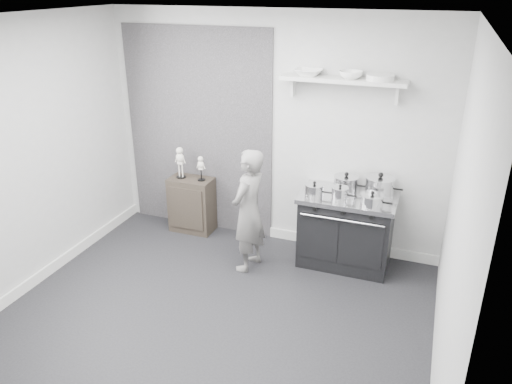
% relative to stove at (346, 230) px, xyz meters
% --- Properties ---
extents(ground, '(4.00, 4.00, 0.00)m').
position_rel_stove_xyz_m(ground, '(-0.98, -1.48, -0.42)').
color(ground, black).
rests_on(ground, ground).
extents(room_shell, '(4.02, 3.62, 2.71)m').
position_rel_stove_xyz_m(room_shell, '(-1.07, -1.33, 1.22)').
color(room_shell, '#ACABA9').
rests_on(room_shell, ground).
extents(wall_shelf, '(1.30, 0.26, 0.24)m').
position_rel_stove_xyz_m(wall_shelf, '(-0.18, 0.20, 1.59)').
color(wall_shelf, silver).
rests_on(wall_shelf, room_shell).
extents(stove, '(1.03, 0.65, 0.83)m').
position_rel_stove_xyz_m(stove, '(0.00, 0.00, 0.00)').
color(stove, black).
rests_on(stove, ground).
extents(side_cabinet, '(0.54, 0.32, 0.70)m').
position_rel_stove_xyz_m(side_cabinet, '(-1.98, 0.13, -0.07)').
color(side_cabinet, black).
rests_on(side_cabinet, ground).
extents(child, '(0.41, 0.55, 1.38)m').
position_rel_stove_xyz_m(child, '(-0.98, -0.46, 0.27)').
color(child, slate).
rests_on(child, ground).
extents(pot_front_left, '(0.29, 0.21, 0.17)m').
position_rel_stove_xyz_m(pot_front_left, '(-0.35, -0.12, 0.48)').
color(pot_front_left, silver).
rests_on(pot_front_left, stove).
extents(pot_back_left, '(0.36, 0.27, 0.21)m').
position_rel_stove_xyz_m(pot_back_left, '(-0.06, 0.14, 0.49)').
color(pot_back_left, silver).
rests_on(pot_back_left, stove).
extents(pot_back_right, '(0.40, 0.32, 0.26)m').
position_rel_stove_xyz_m(pot_back_right, '(0.30, 0.13, 0.52)').
color(pot_back_right, silver).
rests_on(pot_back_right, stove).
extents(pot_front_right, '(0.33, 0.24, 0.16)m').
position_rel_stove_xyz_m(pot_front_right, '(0.27, -0.17, 0.47)').
color(pot_front_right, silver).
rests_on(pot_front_right, stove).
extents(pot_front_center, '(0.27, 0.18, 0.17)m').
position_rel_stove_xyz_m(pot_front_center, '(-0.07, -0.13, 0.48)').
color(pot_front_center, silver).
rests_on(pot_front_center, stove).
extents(skeleton_full, '(0.13, 0.08, 0.45)m').
position_rel_stove_xyz_m(skeleton_full, '(-2.11, 0.13, 0.51)').
color(skeleton_full, beige).
rests_on(skeleton_full, side_cabinet).
extents(skeleton_torso, '(0.10, 0.06, 0.36)m').
position_rel_stove_xyz_m(skeleton_torso, '(-1.83, 0.13, 0.46)').
color(skeleton_torso, beige).
rests_on(skeleton_torso, side_cabinet).
extents(bowl_large, '(0.29, 0.29, 0.07)m').
position_rel_stove_xyz_m(bowl_large, '(-0.55, 0.19, 1.66)').
color(bowl_large, white).
rests_on(bowl_large, wall_shelf).
extents(bowl_small, '(0.24, 0.24, 0.08)m').
position_rel_stove_xyz_m(bowl_small, '(-0.11, 0.19, 1.66)').
color(bowl_small, white).
rests_on(bowl_small, wall_shelf).
extents(plate_stack, '(0.28, 0.28, 0.06)m').
position_rel_stove_xyz_m(plate_stack, '(0.19, 0.19, 1.65)').
color(plate_stack, silver).
rests_on(plate_stack, wall_shelf).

